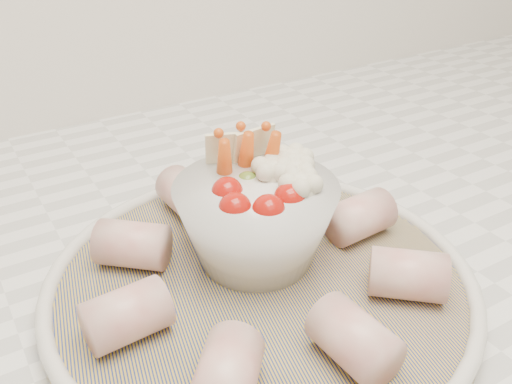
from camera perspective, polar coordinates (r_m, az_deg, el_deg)
serving_platter at (r=0.45m, az=0.46°, el=-8.98°), size 0.39×0.39×0.02m
veggie_bowl at (r=0.44m, az=0.16°, el=-2.48°), size 0.13×0.13×0.10m
cured_meat_rolls at (r=0.43m, az=0.35°, el=-6.67°), size 0.27×0.27×0.04m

